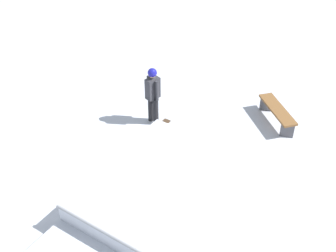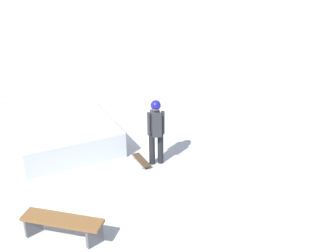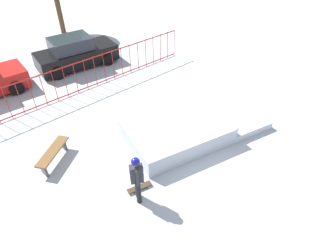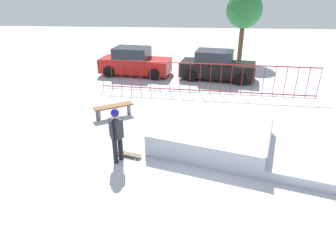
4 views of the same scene
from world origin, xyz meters
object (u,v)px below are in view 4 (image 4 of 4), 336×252
parked_car_black (217,66)px  skater (116,132)px  parked_car_red (135,62)px  distant_tree (244,10)px  skate_ramp (225,141)px  park_bench (114,108)px  skateboard (129,154)px

parked_car_black → skater: bearing=-100.9°
parked_car_red → distant_tree: bearing=40.0°
skate_ramp → park_bench: 4.89m
distant_tree → parked_car_red: bearing=-147.7°
skate_ramp → park_bench: bearing=167.6°
skater → park_bench: skater is taller
skateboard → parked_car_red: size_ratio=0.19×
skater → park_bench: bearing=-42.4°
skate_ramp → skater: skater is taller
park_bench → distant_tree: (6.53, 10.49, 2.96)m
park_bench → distant_tree: 12.71m
skater → parked_car_black: size_ratio=0.40×
skate_ramp → skater: bearing=-147.4°
skater → skate_ramp: bearing=-132.5°
parked_car_red → distant_tree: (6.76, 4.26, 2.60)m
skate_ramp → parked_car_red: bearing=134.4°
skate_ramp → skater: (-3.32, -0.94, 0.69)m
skate_ramp → park_bench: size_ratio=3.77×
skater → distant_tree: (5.58, 13.82, 2.32)m
skater → park_bench: (-0.95, 3.32, -0.65)m
parked_car_red → skater: bearing=-75.2°
skater → distant_tree: distant_tree is taller
skateboard → parked_car_red: 9.41m
skate_ramp → parked_car_black: 8.07m
park_bench → parked_car_black: bearing=51.3°
skate_ramp → parked_car_red: size_ratio=1.38×
skateboard → distant_tree: (5.31, 13.54, 3.25)m
park_bench → distant_tree: size_ratio=0.34×
parked_car_black → distant_tree: 5.83m
skater → distant_tree: 15.08m
parked_car_black → skate_ramp: bearing=-81.1°
skater → distant_tree: size_ratio=0.38×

